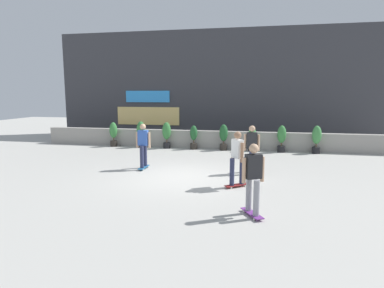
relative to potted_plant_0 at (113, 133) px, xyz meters
The scene contains 15 objects.
ground_plane 7.57m from the potted_plant_0, 47.45° to the right, with size 48.00×48.00×0.00m, color #B2AFA8.
planter_wall 5.12m from the potted_plant_0, ahead, with size 18.00×0.40×0.90m, color gray.
building_backdrop 7.22m from the potted_plant_0, 41.17° to the left, with size 20.00×2.08×6.50m.
potted_plant_0 is the anchor object (origin of this frame).
potted_plant_1 1.54m from the potted_plant_0, ahead, with size 0.45×0.45×1.36m.
potted_plant_2 2.93m from the potted_plant_0, ahead, with size 0.44×0.44×1.34m.
potted_plant_3 4.34m from the potted_plant_0, ahead, with size 0.37×0.37×1.20m.
potted_plant_4 5.85m from the potted_plant_0, ahead, with size 0.41×0.41×1.29m.
potted_plant_5 7.24m from the potted_plant_0, ahead, with size 0.37×0.37×1.21m.
potted_plant_6 8.63m from the potted_plant_0, ahead, with size 0.41×0.41×1.29m.
potted_plant_7 10.22m from the potted_plant_0, ahead, with size 0.42×0.42×1.31m.
skater_far_right 8.63m from the potted_plant_0, 31.75° to the right, with size 0.56×0.81×1.70m.
skater_by_wall_left 9.49m from the potted_plant_0, 42.70° to the right, with size 0.74×0.67×1.70m.
skater_mid_plaza 5.79m from the potted_plant_0, 54.28° to the right, with size 0.56×0.80×1.70m.
skater_by_wall_right 11.53m from the potted_plant_0, 49.46° to the right, with size 0.57×0.79×1.70m.
Camera 1 is at (2.52, -10.68, 2.83)m, focal length 31.02 mm.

